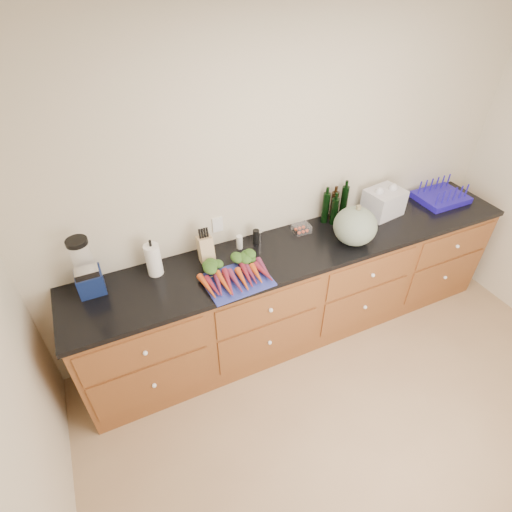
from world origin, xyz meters
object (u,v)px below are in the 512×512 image
carrots (234,273)px  squash (355,226)px  cutting_board (237,280)px  blender_appliance (86,270)px  paper_towel (154,260)px  tomato_box (301,228)px  dish_rack (441,196)px  knife_block (206,250)px

carrots → squash: squash is taller
cutting_board → squash: squash is taller
blender_appliance → paper_towel: size_ratio=1.75×
cutting_board → paper_towel: paper_towel is taller
squash → tomato_box: squash is taller
squash → blender_appliance: size_ratio=0.78×
tomato_box → blender_appliance: bearing=-179.6°
blender_appliance → paper_towel: (0.43, 0.00, -0.06)m
dish_rack → blender_appliance: bearing=178.5°
knife_block → dish_rack: bearing=-1.6°
cutting_board → dish_rack: bearing=6.5°
knife_block → tomato_box: bearing=2.1°
carrots → tomato_box: 0.76m
tomato_box → dish_rack: dish_rack is taller
tomato_box → carrots: bearing=-157.9°
cutting_board → tomato_box: size_ratio=3.34×
paper_towel → knife_block: (0.37, -0.02, -0.02)m
blender_appliance → knife_block: (0.80, -0.02, -0.08)m
cutting_board → dish_rack: (2.09, 0.24, 0.04)m
tomato_box → knife_block: bearing=-177.9°
cutting_board → blender_appliance: (-0.92, 0.32, 0.18)m
knife_block → tomato_box: knife_block is taller
paper_towel → knife_block: bearing=-3.1°
paper_towel → dish_rack: paper_towel is taller
cutting_board → knife_block: size_ratio=2.22×
paper_towel → dish_rack: (2.58, -0.08, -0.08)m
carrots → paper_towel: 0.57m
cutting_board → paper_towel: 0.60m
blender_appliance → tomato_box: size_ratio=3.14×
carrots → squash: 1.00m
cutting_board → carrots: 0.06m
carrots → squash: (0.99, -0.00, 0.11)m
paper_towel → blender_appliance: bearing=-179.7°
carrots → knife_block: size_ratio=2.33×
carrots → tomato_box: carrots is taller
carrots → dish_rack: bearing=5.3°
blender_appliance → knife_block: blender_appliance is taller
carrots → dish_rack: 2.10m
blender_appliance → paper_towel: bearing=0.3°
cutting_board → blender_appliance: 0.99m
squash → dish_rack: bearing=10.2°
cutting_board → carrots: bearing=90.0°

